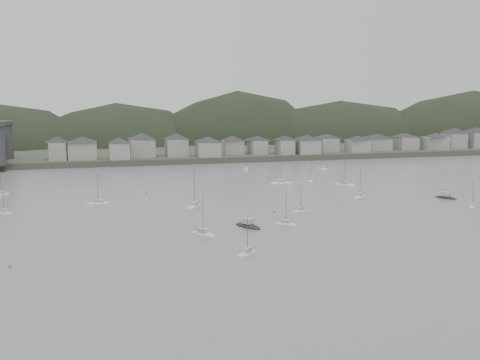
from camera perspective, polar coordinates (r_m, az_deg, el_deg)
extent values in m
plane|color=slate|center=(126.34, 8.79, -7.66)|extent=(900.00, 900.00, 0.00)
cube|color=#383D2D|center=(410.29, -7.88, 3.85)|extent=(900.00, 250.00, 3.00)
ellipsoid|color=black|center=(386.83, -12.20, 1.74)|extent=(132.08, 90.41, 79.74)
ellipsoid|color=black|center=(399.51, -0.22, 1.76)|extent=(133.88, 88.37, 101.41)
ellipsoid|color=black|center=(419.81, 9.96, 2.29)|extent=(165.81, 81.78, 82.55)
ellipsoid|color=black|center=(473.77, 22.09, 2.19)|extent=(177.60, 96.61, 102.57)
cylinder|color=#363639|center=(308.86, -22.77, 3.57)|extent=(10.00, 10.00, 17.00)
cube|color=gray|center=(294.67, -17.84, 2.79)|extent=(8.34, 12.91, 8.59)
pyramid|color=#242429|center=(294.17, -17.89, 3.91)|extent=(15.78, 15.78, 3.01)
cube|color=gray|center=(293.64, -15.56, 2.85)|extent=(13.68, 13.35, 8.36)
pyramid|color=#242429|center=(293.16, -15.61, 3.94)|extent=(20.07, 20.07, 2.93)
cube|color=gray|center=(288.66, -12.05, 2.85)|extent=(9.78, 10.20, 8.08)
pyramid|color=#242429|center=(288.18, -12.08, 3.93)|extent=(14.83, 14.83, 2.83)
cube|color=gray|center=(298.98, -9.83, 3.21)|extent=(12.59, 13.33, 9.09)
pyramid|color=#242429|center=(298.47, -9.86, 4.38)|extent=(19.24, 19.24, 3.18)
cube|color=gray|center=(299.51, -6.41, 3.27)|extent=(10.74, 12.17, 8.87)
pyramid|color=#242429|center=(299.01, -6.43, 4.41)|extent=(17.01, 17.01, 3.10)
cube|color=gray|center=(295.82, -3.22, 3.13)|extent=(11.63, 12.09, 7.69)
pyramid|color=#242429|center=(295.36, -3.22, 4.13)|extent=(17.61, 17.61, 2.69)
cube|color=gray|center=(307.62, -0.74, 3.33)|extent=(10.37, 9.35, 7.44)
pyramid|color=#242429|center=(307.20, -0.74, 4.26)|extent=(14.65, 14.65, 2.60)
cube|color=gray|center=(308.84, 1.78, 3.33)|extent=(8.24, 12.20, 7.22)
pyramid|color=#242429|center=(308.43, 1.78, 4.23)|extent=(15.17, 15.17, 2.53)
cube|color=gray|center=(308.12, 4.54, 3.31)|extent=(8.06, 10.91, 7.46)
pyramid|color=#242429|center=(307.70, 4.55, 4.25)|extent=(14.08, 14.08, 2.61)
cube|color=gray|center=(311.01, 6.77, 3.35)|extent=(11.73, 11.78, 7.66)
pyramid|color=#242429|center=(310.58, 6.79, 4.30)|extent=(17.46, 17.46, 2.68)
cube|color=gray|center=(326.13, 8.73, 3.52)|extent=(10.19, 13.02, 7.33)
pyramid|color=#242429|center=(325.73, 8.75, 4.39)|extent=(17.23, 17.23, 2.57)
cube|color=gray|center=(324.46, 11.77, 3.37)|extent=(11.70, 9.81, 6.88)
pyramid|color=#242429|center=(324.08, 11.80, 4.19)|extent=(15.97, 15.97, 2.41)
cube|color=gray|center=(340.03, 13.65, 3.56)|extent=(12.83, 12.48, 7.00)
pyramid|color=#242429|center=(339.66, 13.68, 4.35)|extent=(18.79, 18.79, 2.45)
cube|color=gray|center=(349.55, 16.26, 3.58)|extent=(11.07, 13.50, 6.97)
pyramid|color=#242429|center=(349.19, 16.30, 4.35)|extent=(18.25, 18.25, 2.44)
cube|color=gray|center=(351.24, 19.05, 3.51)|extent=(13.75, 9.12, 7.34)
pyramid|color=#242429|center=(350.87, 19.09, 4.32)|extent=(16.97, 16.97, 2.57)
cube|color=gray|center=(365.87, 20.73, 3.75)|extent=(11.37, 11.57, 9.05)
pyramid|color=#242429|center=(365.46, 20.78, 4.70)|extent=(17.03, 17.03, 3.17)
cube|color=gray|center=(374.22, 22.65, 3.74)|extent=(12.07, 13.43, 9.09)
pyramid|color=#242429|center=(373.82, 22.70, 4.68)|extent=(18.93, 18.93, 3.18)
ellipsoid|color=silver|center=(193.35, 22.33, -2.50)|extent=(5.84, 6.19, 1.29)
cube|color=#B3B4AF|center=(193.18, 22.34, -2.22)|extent=(2.56, 2.63, 0.70)
cylinder|color=#3F3F42|center=(192.63, 22.40, -1.28)|extent=(0.12, 0.12, 8.07)
cylinder|color=#3F3F42|center=(192.87, 22.69, -2.09)|extent=(2.01, 2.23, 0.10)
ellipsoid|color=silver|center=(271.79, 8.21, 1.12)|extent=(5.04, 8.74, 1.66)
cube|color=#B3B4AF|center=(271.65, 8.22, 1.36)|extent=(2.62, 3.33, 0.70)
cylinder|color=#3F3F42|center=(271.15, 8.24, 2.24)|extent=(0.12, 0.12, 10.40)
cylinder|color=#3F3F42|center=(273.06, 8.19, 1.51)|extent=(1.22, 3.60, 0.10)
ellipsoid|color=silver|center=(155.38, 4.65, -4.48)|extent=(6.60, 6.05, 1.36)
cube|color=#B3B4AF|center=(155.16, 4.65, -4.12)|extent=(2.78, 2.68, 0.70)
cylinder|color=#3F3F42|center=(154.44, 4.67, -2.89)|extent=(0.12, 0.12, 8.50)
cylinder|color=#3F3F42|center=(156.07, 4.88, -3.84)|extent=(2.40, 2.05, 0.10)
ellipsoid|color=silver|center=(179.69, -4.59, -2.68)|extent=(7.32, 9.35, 1.84)
cube|color=#B3B4AF|center=(179.45, -4.59, -2.30)|extent=(3.41, 3.80, 0.70)
cylinder|color=#3F3F42|center=(178.63, -4.61, -0.83)|extent=(0.12, 0.12, 11.48)
cylinder|color=#3F3F42|center=(178.14, -4.24, -2.19)|extent=(2.26, 3.57, 0.10)
ellipsoid|color=silver|center=(127.15, 0.74, -7.43)|extent=(6.50, 5.63, 1.31)
cube|color=#B3B4AF|center=(126.89, 0.74, -7.01)|extent=(2.70, 2.53, 0.70)
cylinder|color=#3F3F42|center=(126.04, 0.74, -5.57)|extent=(0.12, 0.12, 8.20)
cylinder|color=#3F3F42|center=(126.33, 1.24, -6.83)|extent=(2.41, 1.86, 0.10)
ellipsoid|color=silver|center=(217.17, -22.88, -1.37)|extent=(6.71, 7.39, 1.52)
cube|color=#B3B4AF|center=(217.00, -22.89, -1.09)|extent=(2.98, 3.11, 0.70)
cylinder|color=#3F3F42|center=(216.43, -22.95, -0.09)|extent=(0.12, 0.12, 9.48)
ellipsoid|color=silver|center=(224.65, 10.47, -0.51)|extent=(7.87, 9.55, 1.90)
cube|color=#B3B4AF|center=(224.46, 10.48, -0.20)|extent=(3.60, 3.92, 0.70)
cylinder|color=#3F3F42|center=(223.78, 10.51, 1.03)|extent=(0.12, 0.12, 11.86)
cylinder|color=#3F3F42|center=(222.71, 10.41, -0.12)|extent=(2.49, 3.58, 0.10)
ellipsoid|color=silver|center=(189.10, -14.08, -2.34)|extent=(7.99, 2.59, 1.60)
cube|color=#B3B4AF|center=(188.90, -14.10, -2.02)|extent=(2.80, 1.77, 0.70)
cylinder|color=#3F3F42|center=(188.21, -14.14, -0.81)|extent=(0.12, 0.12, 9.98)
cylinder|color=#3F3F42|center=(188.79, -14.54, -1.87)|extent=(3.59, 0.12, 0.10)
ellipsoid|color=silver|center=(172.78, 6.11, -3.16)|extent=(6.70, 4.00, 1.28)
cube|color=#B3B4AF|center=(172.59, 6.12, -2.85)|extent=(2.57, 2.05, 0.70)
cylinder|color=#3F3F42|center=(171.99, 6.13, -1.81)|extent=(0.12, 0.12, 7.98)
cylinder|color=#3F3F42|center=(172.53, 6.50, -2.68)|extent=(2.75, 1.02, 0.10)
ellipsoid|color=silver|center=(183.54, -22.64, -3.09)|extent=(6.44, 5.64, 1.31)
cube|color=#B3B4AF|center=(183.36, -22.65, -2.79)|extent=(2.69, 2.53, 0.70)
cylinder|color=#3F3F42|center=(182.77, -22.71, -1.79)|extent=(0.12, 0.12, 8.16)
cylinder|color=#3F3F42|center=(182.69, -22.98, -2.68)|extent=(2.39, 1.87, 0.10)
ellipsoid|color=silver|center=(144.14, -3.72, -5.51)|extent=(6.94, 8.31, 1.66)
cube|color=#B3B4AF|center=(143.87, -3.73, -5.07)|extent=(3.16, 3.42, 0.70)
cylinder|color=#3F3F42|center=(142.93, -3.74, -3.44)|extent=(0.12, 0.12, 10.36)
cylinder|color=#3F3F42|center=(142.41, -3.97, -4.99)|extent=(2.23, 3.11, 0.10)
ellipsoid|color=silver|center=(199.84, 11.96, -1.69)|extent=(7.42, 6.09, 1.47)
cube|color=#B3B4AF|center=(199.65, 11.97, -1.39)|extent=(3.05, 2.79, 0.70)
cylinder|color=#3F3F42|center=(199.05, 12.00, -0.34)|extent=(0.12, 0.12, 9.21)
cylinder|color=#3F3F42|center=(199.40, 12.35, -1.26)|extent=(2.80, 1.94, 0.10)
ellipsoid|color=silver|center=(265.85, 0.63, 1.04)|extent=(4.22, 7.68, 1.46)
cube|color=#B3B4AF|center=(265.71, 0.63, 1.26)|extent=(2.24, 2.90, 0.70)
cylinder|color=#3F3F42|center=(265.26, 0.63, 2.05)|extent=(0.12, 0.12, 9.15)
cylinder|color=#3F3F42|center=(266.76, 0.48, 1.41)|extent=(0.98, 3.20, 0.10)
ellipsoid|color=silver|center=(225.36, 4.21, -0.36)|extent=(9.59, 3.34, 1.90)
cube|color=#B3B4AF|center=(225.16, 4.21, -0.05)|extent=(3.39, 2.20, 0.70)
cylinder|color=#3F3F42|center=(224.49, 4.23, 1.17)|extent=(0.12, 0.12, 11.87)
cylinder|color=#3F3F42|center=(225.69, 4.62, 0.11)|extent=(4.27, 0.24, 0.10)
ellipsoid|color=silver|center=(232.73, 7.13, -0.12)|extent=(4.87, 8.05, 1.53)
cube|color=#B3B4AF|center=(232.57, 7.13, 0.14)|extent=(2.49, 3.09, 0.70)
cylinder|color=#3F3F42|center=(232.03, 7.15, 1.09)|extent=(0.12, 0.12, 9.59)
cylinder|color=#3F3F42|center=(233.52, 6.91, 0.32)|extent=(1.25, 3.29, 0.10)
ellipsoid|color=black|center=(205.69, 20.02, -1.73)|extent=(5.99, 8.13, 1.70)
cube|color=#B3B4AF|center=(205.44, 20.04, -1.32)|extent=(2.98, 3.04, 1.40)
cylinder|color=#3F3F42|center=(205.30, 20.05, -1.08)|extent=(0.10, 0.10, 1.20)
ellipsoid|color=black|center=(152.18, 0.82, -4.73)|extent=(7.15, 9.58, 2.00)
cube|color=#B3B4AF|center=(151.80, 0.82, -4.12)|extent=(3.53, 3.60, 1.40)
cylinder|color=#3F3F42|center=(151.61, 0.82, -3.79)|extent=(0.10, 0.10, 1.20)
sphere|color=#AD5A39|center=(239.70, 11.94, 0.04)|extent=(0.70, 0.70, 0.70)
sphere|color=#AD5A39|center=(205.74, -9.37, -1.29)|extent=(0.70, 0.70, 0.70)
sphere|color=#AD5A39|center=(127.01, -22.18, -8.06)|extent=(0.70, 0.70, 0.70)
sphere|color=#AD5A39|center=(171.37, 3.48, -3.19)|extent=(0.70, 0.70, 0.70)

